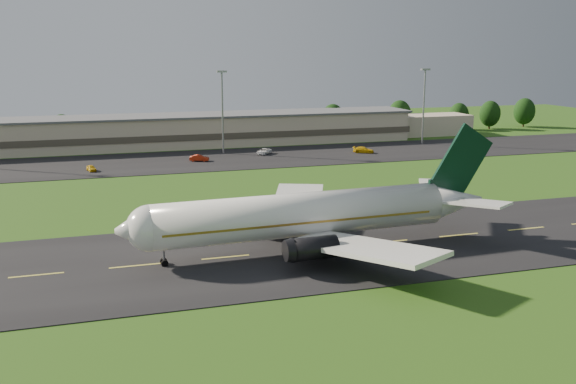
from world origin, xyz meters
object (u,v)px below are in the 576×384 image
object	(u,v)px
service_vehicle_a	(91,168)
service_vehicle_d	(363,150)
terminal	(216,130)
service_vehicle_b	(199,158)
light_mast_east	(424,97)
light_mast_centre	(222,102)
service_vehicle_c	(264,151)
airliner	(307,215)

from	to	relation	value
service_vehicle_a	service_vehicle_d	size ratio (longest dim) A/B	0.70
terminal	service_vehicle_b	size ratio (longest dim) A/B	32.62
light_mast_east	service_vehicle_d	world-z (taller)	light_mast_east
service_vehicle_a	service_vehicle_d	bearing A→B (deg)	-9.01
terminal	service_vehicle_a	distance (m)	45.38
terminal	service_vehicle_b	world-z (taller)	terminal
light_mast_centre	service_vehicle_b	distance (m)	16.93
terminal	light_mast_east	size ratio (longest dim) A/B	7.13
service_vehicle_a	service_vehicle_c	size ratio (longest dim) A/B	0.73
service_vehicle_a	light_mast_centre	bearing A→B (deg)	11.54
service_vehicle_c	light_mast_centre	bearing A→B (deg)	-164.61
terminal	light_mast_east	distance (m)	56.67
service_vehicle_c	service_vehicle_d	xyz separation A→B (m)	(24.18, -5.37, 0.05)
service_vehicle_a	service_vehicle_b	bearing A→B (deg)	-0.77
light_mast_centre	light_mast_east	size ratio (longest dim) A/B	1.00
light_mast_east	service_vehicle_a	distance (m)	88.56
service_vehicle_a	service_vehicle_d	xyz separation A→B (m)	(65.00, 5.54, 0.13)
service_vehicle_a	service_vehicle_d	distance (m)	65.24
service_vehicle_c	service_vehicle_b	bearing A→B (deg)	-123.76
airliner	service_vehicle_c	xyz separation A→B (m)	(14.65, 75.92, -3.87)
light_mast_centre	service_vehicle_c	distance (m)	15.71
airliner	service_vehicle_a	bearing A→B (deg)	109.67
light_mast_centre	service_vehicle_a	xyz separation A→B (m)	(-31.45, -14.95, -12.02)
light_mast_centre	service_vehicle_a	bearing A→B (deg)	-154.58
service_vehicle_d	service_vehicle_c	bearing A→B (deg)	110.18
light_mast_centre	service_vehicle_d	size ratio (longest dim) A/B	3.94
light_mast_centre	service_vehicle_c	world-z (taller)	light_mast_centre
airliner	service_vehicle_a	world-z (taller)	airliner
terminal	service_vehicle_a	bearing A→B (deg)	-136.54
light_mast_centre	service_vehicle_b	size ratio (longest dim) A/B	4.58
light_mast_east	service_vehicle_a	world-z (taller)	light_mast_east
terminal	light_mast_centre	xyz separation A→B (m)	(-1.40, -16.18, 8.75)
light_mast_east	service_vehicle_c	xyz separation A→B (m)	(-45.63, -4.05, -11.94)
terminal	service_vehicle_c	xyz separation A→B (m)	(7.97, -20.23, -3.20)
terminal	service_vehicle_b	bearing A→B (deg)	-109.29
light_mast_centre	service_vehicle_c	bearing A→B (deg)	-23.35
service_vehicle_b	service_vehicle_d	distance (m)	41.10
light_mast_centre	service_vehicle_a	distance (m)	36.84
airliner	service_vehicle_d	world-z (taller)	airliner
light_mast_centre	light_mast_east	distance (m)	55.00
service_vehicle_d	light_mast_east	bearing A→B (deg)	-33.60
light_mast_centre	service_vehicle_d	xyz separation A→B (m)	(33.55, -9.41, -11.89)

